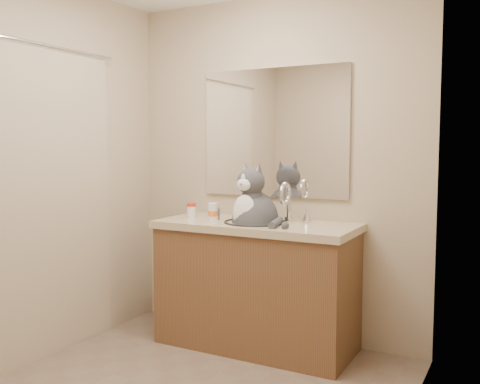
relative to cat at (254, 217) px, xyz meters
name	(u,v)px	position (x,y,z in m)	size (l,w,h in m)	color
room	(171,177)	(0.01, -0.94, 0.31)	(2.22, 2.52, 2.42)	#7D6956
vanity	(256,282)	(0.01, 0.02, -0.44)	(1.34, 0.59, 1.12)	brown
mirror	(274,133)	(0.01, 0.29, 0.56)	(1.10, 0.02, 0.90)	white
shower_curtain	(41,199)	(-1.04, -0.84, 0.14)	(0.02, 1.30, 1.93)	beige
cat	(254,217)	(0.00, 0.00, 0.00)	(0.43, 0.42, 0.61)	#424247
pill_bottle_redcap	(191,210)	(-0.49, -0.01, 0.02)	(0.07, 0.07, 0.11)	white
pill_bottle_orange	(213,212)	(-0.30, -0.04, 0.02)	(0.09, 0.09, 0.12)	white
grey_canister	(216,214)	(-0.29, 0.00, 0.00)	(0.06, 0.06, 0.08)	gray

